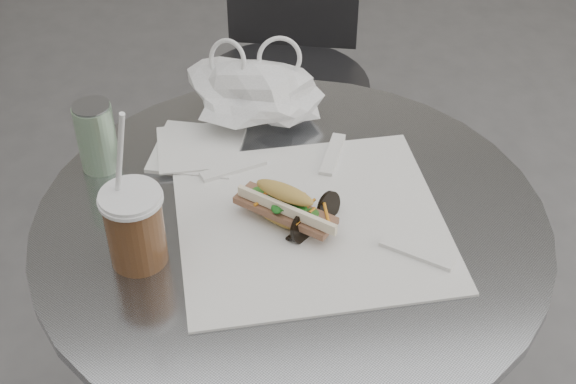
{
  "coord_description": "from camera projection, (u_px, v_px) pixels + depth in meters",
  "views": [
    {
      "loc": [
        -0.09,
        -0.67,
        1.53
      ],
      "look_at": [
        -0.0,
        0.2,
        0.79
      ],
      "focal_mm": 50.0,
      "sensor_mm": 36.0,
      "label": 1
    }
  ],
  "objects": [
    {
      "name": "drink_can",
      "position": [
        96.0,
        137.0,
        1.24
      ],
      "size": [
        0.06,
        0.06,
        0.12
      ],
      "color": "#60A564",
      "rests_on": "cafe_table"
    },
    {
      "name": "chair_far",
      "position": [
        286.0,
        124.0,
        2.03
      ],
      "size": [
        0.41,
        0.45,
        0.78
      ],
      "rotation": [
        0.0,
        0.0,
        2.93
      ],
      "color": "#2D2D30",
      "rests_on": "ground"
    },
    {
      "name": "banh_mi",
      "position": [
        285.0,
        207.0,
        1.15
      ],
      "size": [
        0.19,
        0.18,
        0.06
      ],
      "rotation": [
        0.0,
        0.0,
        -0.66
      ],
      "color": "gold",
      "rests_on": "sandwich_paper"
    },
    {
      "name": "iced_coffee",
      "position": [
        135.0,
        226.0,
        1.07
      ],
      "size": [
        0.09,
        0.09,
        0.25
      ],
      "color": "brown",
      "rests_on": "cafe_table"
    },
    {
      "name": "sunglasses",
      "position": [
        315.0,
        219.0,
        1.15
      ],
      "size": [
        0.09,
        0.09,
        0.05
      ],
      "rotation": [
        0.0,
        0.0,
        0.76
      ],
      "color": "black",
      "rests_on": "cafe_table"
    },
    {
      "name": "sandwich_paper",
      "position": [
        311.0,
        221.0,
        1.17
      ],
      "size": [
        0.41,
        0.39,
        0.0
      ],
      "primitive_type": "cube",
      "rotation": [
        0.0,
        0.0,
        0.07
      ],
      "color": "white",
      "rests_on": "cafe_table"
    },
    {
      "name": "napkin_stack",
      "position": [
        197.0,
        149.0,
        1.3
      ],
      "size": [
        0.17,
        0.17,
        0.01
      ],
      "color": "white",
      "rests_on": "cafe_table"
    },
    {
      "name": "plastic_bag",
      "position": [
        255.0,
        95.0,
        1.33
      ],
      "size": [
        0.25,
        0.23,
        0.1
      ],
      "primitive_type": null,
      "rotation": [
        0.0,
        0.0,
        -0.36
      ],
      "color": "white",
      "rests_on": "cafe_table"
    },
    {
      "name": "cafe_table",
      "position": [
        291.0,
        338.0,
        1.36
      ],
      "size": [
        0.76,
        0.76,
        0.74
      ],
      "color": "slate",
      "rests_on": "ground"
    }
  ]
}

